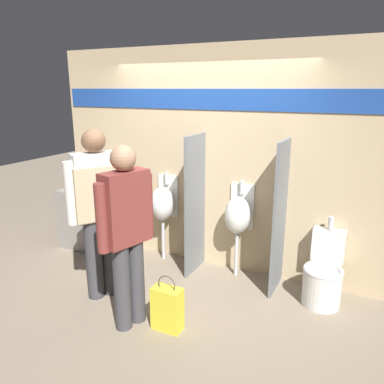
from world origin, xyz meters
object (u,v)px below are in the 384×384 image
Objects in this scene: cell_phone at (103,194)px; shopping_bag at (167,308)px; urinal_near_counter at (163,204)px; urinal_far at (238,215)px; toilet at (323,276)px; person_with_lanyard at (127,231)px; person_in_vest at (98,203)px; sink_basin at (97,185)px.

shopping_bag is at bearing -34.22° from cell_phone.
urinal_near_counter is 1.02m from urinal_far.
urinal_near_counter reaches higher than toilet.
urinal_far is at bearing 6.77° from cell_phone.
person_with_lanyard is at bearing -166.55° from shopping_bag.
person_in_vest reaches higher than cell_phone.
person_with_lanyard is (1.47, -1.34, 0.05)m from sink_basin.
person_in_vest is at bearing -52.63° from cell_phone.
urinal_near_counter is 1.13m from person_in_vest.
urinal_near_counter is 2.11m from toilet.
urinal_near_counter is (1.02, 0.06, -0.14)m from sink_basin.
person_in_vest reaches higher than urinal_far.
cell_phone is at bearing -178.83° from toilet.
person_in_vest is (-1.15, -1.09, 0.29)m from urinal_far.
toilet is at bearing -4.40° from urinal_near_counter.
toilet is 0.51× the size of person_with_lanyard.
cell_phone is 1.12m from person_in_vest.
shopping_bag is at bearing -137.06° from toilet.
toilet is at bearing -8.75° from urinal_far.
toilet is 2.12m from person_with_lanyard.
cell_phone reaches higher than shopping_bag.
urinal_near_counter is 1.63m from shopping_bag.
cell_phone is 2.04m from shopping_bag.
sink_basin is 0.29× the size of urinal_far.
cell_phone is 0.25× the size of shopping_bag.
urinal_far is 1.31× the size of toilet.
shopping_bag is (0.81, -1.31, -0.55)m from urinal_near_counter.
person_with_lanyard reaches higher than urinal_far.
person_in_vest is (-2.17, -0.93, 0.76)m from toilet.
sink_basin is 0.19× the size of person_with_lanyard.
urinal_far is 0.67× the size of person_with_lanyard.
urinal_far is 0.64× the size of person_in_vest.
cell_phone is at bearing -164.80° from urinal_near_counter.
person_in_vest is at bearing 78.80° from person_with_lanyard.
cell_phone is 0.08× the size of person_with_lanyard.
cell_phone is 1.83m from urinal_far.
urinal_near_counter is at bearing 121.81° from shopping_bag.
toilet is 1.69m from shopping_bag.
cell_phone is 2.89m from toilet.
person_in_vest is at bearing 166.89° from shopping_bag.
person_with_lanyard reaches higher than sink_basin.
cell_phone is 0.12× the size of urinal_far.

